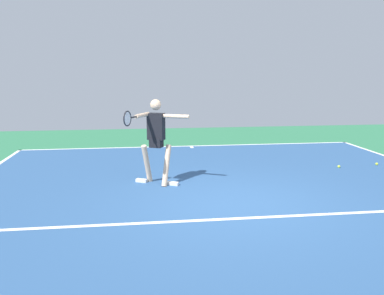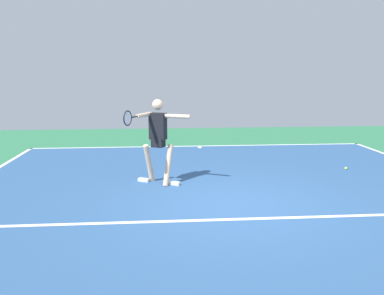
# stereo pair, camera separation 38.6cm
# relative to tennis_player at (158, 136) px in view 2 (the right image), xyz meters

# --- Properties ---
(ground_plane) EXTENTS (20.09, 20.09, 0.00)m
(ground_plane) POSITION_rel_tennis_player_xyz_m (-1.30, 1.48, -1.02)
(ground_plane) COLOR #2D754C
(court_surface) EXTENTS (10.53, 11.69, 0.00)m
(court_surface) POSITION_rel_tennis_player_xyz_m (-1.30, 1.48, -1.02)
(court_surface) COLOR #2D5484
(court_surface) RESTS_ON ground_plane
(court_line_baseline_near) EXTENTS (10.53, 0.10, 0.01)m
(court_line_baseline_near) POSITION_rel_tennis_player_xyz_m (-1.30, -4.31, -1.02)
(court_line_baseline_near) COLOR white
(court_line_baseline_near) RESTS_ON ground_plane
(court_line_service) EXTENTS (7.90, 0.10, 0.01)m
(court_line_service) POSITION_rel_tennis_player_xyz_m (-1.30, 2.21, -1.02)
(court_line_service) COLOR white
(court_line_service) RESTS_ON ground_plane
(court_line_centre_mark) EXTENTS (0.10, 0.30, 0.01)m
(court_line_centre_mark) POSITION_rel_tennis_player_xyz_m (-1.30, -4.11, -1.02)
(court_line_centre_mark) COLOR white
(court_line_centre_mark) RESTS_ON ground_plane
(tennis_player) EXTENTS (1.29, 1.16, 1.79)m
(tennis_player) POSITION_rel_tennis_player_xyz_m (0.00, 0.00, 0.00)
(tennis_player) COLOR beige
(tennis_player) RESTS_ON ground_plane
(tennis_ball_near_player) EXTENTS (0.07, 0.07, 0.07)m
(tennis_ball_near_player) POSITION_rel_tennis_player_xyz_m (-4.52, -0.87, -0.99)
(tennis_ball_near_player) COLOR #C6E53D
(tennis_ball_near_player) RESTS_ON ground_plane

